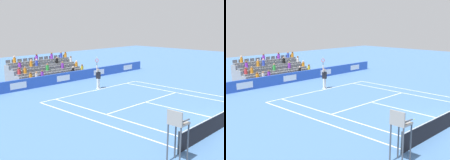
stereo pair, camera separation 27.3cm
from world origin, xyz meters
The scene contains 13 objects.
line_baseline centered at (0.00, -11.89, 0.00)m, with size 10.97×0.10×0.01m, color white.
line_service centered at (0.00, -6.40, 0.00)m, with size 8.23×0.10×0.01m, color white.
line_centre_service centered at (0.00, -3.20, 0.00)m, with size 0.10×6.40×0.01m, color white.
line_singles_sideline_left centered at (4.12, -5.95, 0.00)m, with size 0.10×11.89×0.01m, color white.
line_singles_sideline_right centered at (-4.12, -5.95, 0.00)m, with size 0.10×11.89×0.01m, color white.
line_doubles_sideline_left centered at (5.49, -5.95, 0.00)m, with size 0.10×11.89×0.01m, color white.
line_doubles_sideline_right centered at (-5.49, -5.95, 0.00)m, with size 0.10×11.89×0.01m, color white.
line_centre_mark centered at (0.00, -11.79, 0.00)m, with size 0.10×0.20×0.01m, color white.
sponsor_barrier centered at (0.00, -16.42, 0.49)m, with size 23.67×0.22×0.97m.
tennis_player centered at (-0.65, -12.15, 0.99)m, with size 0.54×0.43×2.85m.
umpire_chair centered at (6.76, 0.39, 1.52)m, with size 0.70×0.70×2.34m.
stadium_stand centered at (0.00, -19.35, 0.69)m, with size 7.44×3.80×2.56m.
loose_tennis_ball centered at (1.34, -2.04, 0.03)m, with size 0.07×0.07×0.07m, color #D1E533.
Camera 2 is at (16.74, 6.64, 5.85)m, focal length 47.52 mm.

